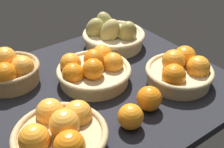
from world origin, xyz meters
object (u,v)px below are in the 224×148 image
(basket_center, at_px, (93,70))
(basket_near_left, at_px, (60,134))
(loose_orange_front_gap, at_px, (149,99))
(basket_near_right, at_px, (180,71))
(loose_orange_back_gap, at_px, (131,117))
(basket_far_left, at_px, (11,71))
(basket_far_right_pears, at_px, (112,35))

(basket_center, xyz_separation_m, basket_near_left, (-0.24, -0.20, 0.00))
(basket_center, xyz_separation_m, loose_orange_front_gap, (0.05, -0.23, -0.00))
(basket_near_right, xyz_separation_m, loose_orange_front_gap, (-0.18, -0.04, -0.01))
(basket_center, distance_m, loose_orange_back_gap, 0.26)
(basket_near_right, relative_size, basket_far_left, 1.14)
(basket_near_left, distance_m, basket_far_left, 0.35)
(basket_near_left, distance_m, loose_orange_back_gap, 0.20)
(basket_near_right, distance_m, loose_orange_front_gap, 0.18)
(basket_far_right_pears, xyz_separation_m, basket_far_left, (-0.43, -0.01, 0.00))
(basket_near_left, distance_m, basket_far_right_pears, 0.57)
(basket_far_right_pears, height_order, loose_orange_front_gap, basket_far_right_pears)
(basket_center, relative_size, basket_near_left, 1.02)
(basket_center, relative_size, basket_far_left, 1.26)
(basket_far_right_pears, bearing_deg, loose_orange_front_gap, -111.30)
(basket_center, distance_m, basket_far_left, 0.27)
(basket_far_right_pears, relative_size, loose_orange_front_gap, 3.31)
(loose_orange_front_gap, bearing_deg, basket_near_left, 175.52)
(basket_far_left, height_order, loose_orange_front_gap, basket_far_left)
(basket_near_left, relative_size, basket_far_right_pears, 0.97)
(basket_far_right_pears, distance_m, loose_orange_back_gap, 0.49)
(basket_near_right, height_order, basket_far_left, basket_far_left)
(loose_orange_front_gap, bearing_deg, basket_far_left, 126.72)
(basket_center, distance_m, basket_near_right, 0.29)
(basket_near_right, height_order, basket_far_right_pears, basket_far_right_pears)
(basket_near_left, xyz_separation_m, loose_orange_back_gap, (0.19, -0.05, -0.01))
(basket_far_right_pears, bearing_deg, basket_near_right, -85.56)
(basket_center, height_order, basket_far_left, basket_far_left)
(basket_far_left, bearing_deg, loose_orange_back_gap, -65.24)
(basket_far_left, relative_size, loose_orange_front_gap, 2.61)
(basket_near_left, bearing_deg, loose_orange_front_gap, -4.48)
(basket_near_right, height_order, loose_orange_back_gap, basket_near_right)
(basket_near_left, height_order, loose_orange_front_gap, basket_near_left)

